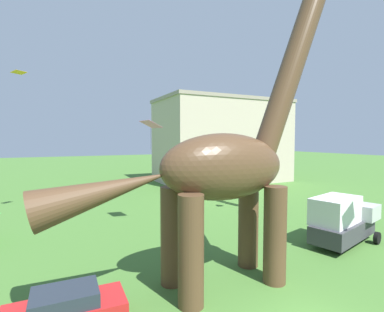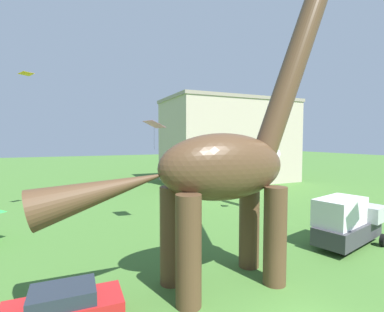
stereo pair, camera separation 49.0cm
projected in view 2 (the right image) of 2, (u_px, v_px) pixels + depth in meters
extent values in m
cylinder|color=#513823|center=(249.00, 224.00, 15.51)|extent=(1.09, 1.09, 4.71)
cylinder|color=#513823|center=(275.00, 236.00, 13.61)|extent=(1.09, 1.09, 4.71)
cylinder|color=#513823|center=(171.00, 235.00, 13.66)|extent=(1.09, 1.09, 4.71)
cylinder|color=#513823|center=(189.00, 251.00, 11.77)|extent=(1.09, 1.09, 4.71)
ellipsoid|color=#513823|center=(223.00, 167.00, 13.44)|extent=(6.44, 2.77, 3.17)
cylinder|color=#513823|center=(293.00, 67.00, 14.86)|extent=(4.63, 1.19, 9.17)
cone|color=#513823|center=(105.00, 190.00, 11.27)|extent=(5.66, 1.59, 2.68)
cube|color=red|center=(63.00, 311.00, 10.42)|extent=(4.25, 1.90, 0.72)
cube|color=#232B35|center=(63.00, 295.00, 10.38)|extent=(2.31, 1.63, 0.52)
cylinder|color=black|center=(104.00, 299.00, 11.89)|extent=(0.63, 0.24, 0.62)
cube|color=#38383D|center=(348.00, 231.00, 18.62)|extent=(5.95, 3.42, 1.10)
cube|color=#B7B7BC|center=(367.00, 212.00, 19.32)|extent=(2.21, 2.32, 1.00)
cube|color=silver|center=(340.00, 211.00, 18.22)|extent=(3.97, 2.84, 1.70)
cylinder|color=black|center=(353.00, 231.00, 20.43)|extent=(0.84, 0.45, 0.80)
cylinder|color=black|center=(383.00, 240.00, 18.52)|extent=(0.84, 0.45, 0.80)
cylinder|color=black|center=(316.00, 238.00, 18.92)|extent=(0.84, 0.45, 0.80)
cylinder|color=black|center=(344.00, 249.00, 17.01)|extent=(0.84, 0.45, 0.80)
cylinder|color=#2D3347|center=(174.00, 223.00, 22.18)|extent=(0.14, 0.14, 0.86)
cylinder|color=#2D3347|center=(177.00, 223.00, 22.27)|extent=(0.14, 0.14, 0.86)
cube|color=blue|center=(175.00, 214.00, 22.18)|extent=(0.47, 0.29, 0.61)
sphere|color=tan|center=(175.00, 208.00, 22.16)|extent=(0.27, 0.27, 0.27)
cylinder|color=blue|center=(172.00, 214.00, 22.07)|extent=(0.12, 0.12, 0.58)
cylinder|color=blue|center=(179.00, 213.00, 22.29)|extent=(0.12, 0.12, 0.58)
cube|color=white|center=(205.00, 157.00, 30.88)|extent=(1.47, 1.87, 0.33)
cube|color=pink|center=(154.00, 124.00, 21.70)|extent=(1.47, 1.88, 0.53)
cylinder|color=black|center=(154.00, 139.00, 21.76)|extent=(0.01, 0.01, 1.69)
cylinder|color=white|center=(265.00, 153.00, 27.44)|extent=(1.35, 2.97, 0.80)
cone|color=#287AE5|center=(254.00, 154.00, 26.53)|extent=(0.97, 0.87, 0.84)
cube|color=orange|center=(26.00, 74.00, 24.29)|extent=(1.28, 1.25, 0.17)
cube|color=#B7A893|center=(229.00, 142.00, 47.47)|extent=(20.54, 12.06, 12.97)
cube|color=gray|center=(229.00, 101.00, 47.08)|extent=(20.95, 12.31, 0.50)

